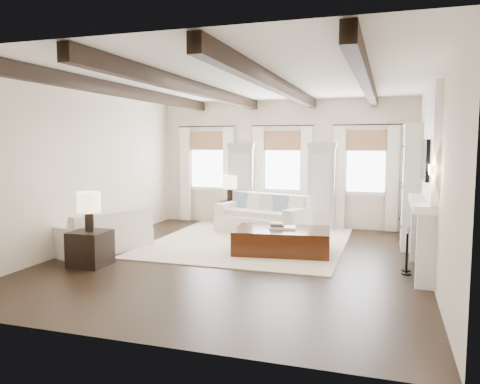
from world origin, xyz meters
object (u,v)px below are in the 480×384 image
(sofa_left, at_px, (105,235))
(side_table_back, at_px, (230,213))
(sofa_back, at_px, (264,218))
(ottoman, at_px, (282,241))
(side_table_front, at_px, (90,248))

(sofa_left, xyz_separation_m, side_table_back, (1.40, 3.49, -0.01))
(sofa_back, bearing_deg, ottoman, -65.08)
(sofa_back, height_order, sofa_left, sofa_back)
(sofa_back, relative_size, side_table_back, 3.67)
(sofa_back, relative_size, sofa_left, 1.13)
(sofa_left, relative_size, side_table_front, 3.40)
(ottoman, relative_size, side_table_front, 2.98)
(sofa_back, distance_m, side_table_front, 4.30)
(sofa_left, bearing_deg, ottoman, 14.83)
(sofa_back, height_order, side_table_back, sofa_back)
(sofa_left, xyz_separation_m, ottoman, (3.35, 0.89, -0.09))
(side_table_front, height_order, side_table_back, side_table_back)
(side_table_front, bearing_deg, sofa_left, 110.72)
(sofa_back, xyz_separation_m, sofa_left, (-2.50, -2.73, -0.04))
(sofa_left, xyz_separation_m, side_table_front, (0.38, -1.02, -0.02))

